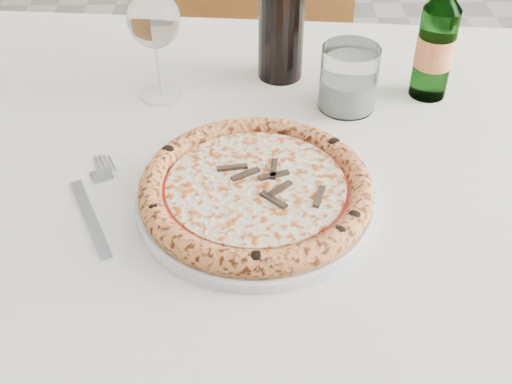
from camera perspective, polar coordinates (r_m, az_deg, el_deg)
The scene contains 9 objects.
dining_table at distance 0.95m, azimuth -0.10°, elevation -0.94°, with size 1.59×1.03×0.76m.
chair_far at distance 1.67m, azimuth 0.39°, elevation 12.73°, with size 0.52×0.52×0.93m.
plate at distance 0.82m, azimuth 0.00°, elevation -0.60°, with size 0.31×0.31×0.02m.
pizza at distance 0.81m, azimuth -0.00°, elevation 0.34°, with size 0.30×0.30×0.03m.
fork at distance 0.85m, azimuth -14.21°, elevation -1.07°, with size 0.08×0.22×0.00m.
wine_glass at distance 0.99m, azimuth -9.07°, elevation 14.81°, with size 0.08×0.08×0.18m.
tumbler at distance 1.00m, azimuth 8.22°, elevation 9.65°, with size 0.09×0.09×0.10m.
beer_bottle at distance 1.04m, azimuth 15.73°, elevation 12.65°, with size 0.06×0.06×0.22m.
wine_bottle at distance 1.04m, azimuth 2.31°, elevation 16.52°, with size 0.07×0.07×0.30m.
Camera 1 is at (-0.20, -0.81, 1.30)m, focal length 45.00 mm.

